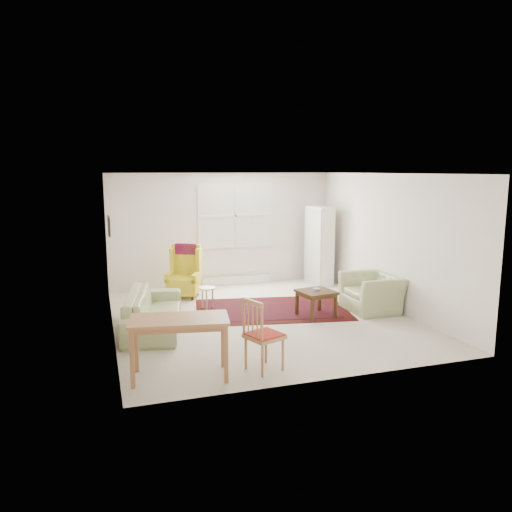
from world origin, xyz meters
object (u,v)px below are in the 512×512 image
object	(u,v)px
desk	(180,348)
armchair	(373,289)
wingback_chair	(184,271)
desk_chair	(264,334)
cabinet	(319,246)
coffee_table	(316,304)
sofa	(153,304)
stool	(207,298)

from	to	relation	value
desk	armchair	bearing A→B (deg)	26.48
wingback_chair	desk_chair	bearing A→B (deg)	-60.99
wingback_chair	cabinet	world-z (taller)	cabinet
coffee_table	desk	bearing A→B (deg)	-145.33
sofa	cabinet	bearing A→B (deg)	-50.10
sofa	cabinet	size ratio (longest dim) A/B	1.19
armchair	wingback_chair	size ratio (longest dim) A/B	0.96
armchair	wingback_chair	xyz separation A→B (m)	(-3.15, 2.02, 0.13)
coffee_table	desk	distance (m)	3.29
armchair	wingback_chair	distance (m)	3.74
sofa	wingback_chair	bearing A→B (deg)	-12.50
cabinet	armchair	bearing A→B (deg)	-97.38
stool	desk_chair	world-z (taller)	desk_chair
stool	desk_chair	bearing A→B (deg)	-88.35
armchair	desk_chair	distance (m)	3.45
desk	desk_chair	size ratio (longest dim) A/B	1.26
coffee_table	desk	xyz separation A→B (m)	(-2.71, -1.87, 0.15)
stool	desk	bearing A→B (deg)	-108.48
wingback_chair	desk	size ratio (longest dim) A/B	0.89
cabinet	desk	distance (m)	5.77
sofa	stool	size ratio (longest dim) A/B	4.99
armchair	cabinet	xyz separation A→B (m)	(0.00, 2.33, 0.47)
sofa	desk_chair	world-z (taller)	desk_chair
armchair	desk_chair	size ratio (longest dim) A/B	1.08
coffee_table	desk_chair	world-z (taller)	desk_chair
armchair	desk	world-z (taller)	armchair
coffee_table	desk_chair	distance (m)	2.57
desk_chair	stool	bearing A→B (deg)	-19.28
armchair	stool	size ratio (longest dim) A/B	2.48
sofa	armchair	xyz separation A→B (m)	(3.96, -0.14, -0.02)
desk_chair	coffee_table	bearing A→B (deg)	-60.55
sofa	stool	bearing A→B (deg)	-39.74
stool	cabinet	world-z (taller)	cabinet
armchair	desk	distance (m)	4.32
armchair	stool	bearing A→B (deg)	-109.04
desk	stool	bearing A→B (deg)	71.52
armchair	cabinet	size ratio (longest dim) A/B	0.59
wingback_chair	stool	bearing A→B (deg)	-50.98
coffee_table	stool	xyz separation A→B (m)	(-1.72, 1.08, -0.03)
wingback_chair	cabinet	size ratio (longest dim) A/B	0.62
cabinet	desk	size ratio (longest dim) A/B	1.45
stool	desk_chair	xyz separation A→B (m)	(0.09, -3.05, 0.27)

